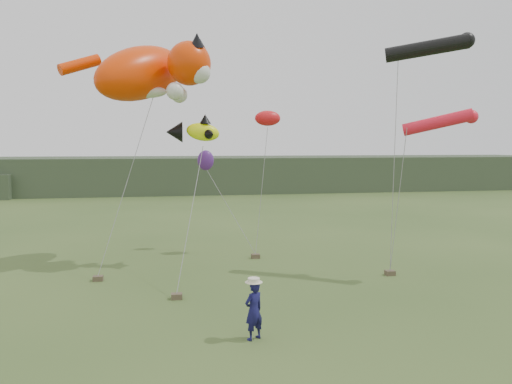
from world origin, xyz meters
TOP-DOWN VIEW (x-y plane):
  - ground at (0.00, 0.00)m, footprint 120.00×120.00m
  - headland at (-3.11, 44.69)m, footprint 90.00×13.00m
  - festival_attendant at (0.41, -0.96)m, footprint 0.74×0.67m
  - sandbag_anchors at (-1.10, 5.06)m, footprint 16.14×7.22m
  - cat_kite at (-2.60, 9.14)m, footprint 6.96×5.75m
  - fish_kite at (-0.80, 8.30)m, footprint 2.47×1.65m
  - tube_kites at (9.06, 4.83)m, footprint 3.48×3.03m
  - misc_kites at (1.82, 10.90)m, footprint 4.10×2.11m

SIDE VIEW (x-z plane):
  - ground at x=0.00m, z-range 0.00..0.00m
  - sandbag_anchors at x=-1.10m, z-range 0.00..0.20m
  - festival_attendant at x=0.41m, z-range 0.00..1.69m
  - headland at x=-3.11m, z-range -0.08..3.92m
  - misc_kites at x=1.82m, z-range 4.42..7.47m
  - fish_kite at x=-0.80m, z-range 5.44..6.74m
  - tube_kites at x=9.06m, z-range 6.35..10.60m
  - cat_kite at x=-2.60m, z-range 6.93..10.67m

